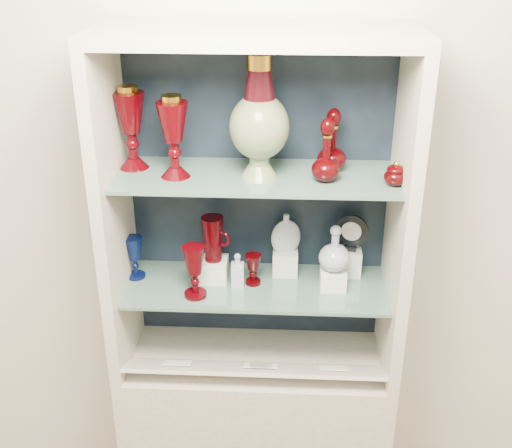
# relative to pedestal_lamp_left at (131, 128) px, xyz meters

# --- Properties ---
(wall_back) EXTENTS (3.50, 0.02, 2.80)m
(wall_back) POSITION_rel_pedestal_lamp_left_xyz_m (0.42, 0.15, -0.21)
(wall_back) COLOR beige
(wall_back) RESTS_ON ground
(cabinet_base) EXTENTS (1.00, 0.40, 0.75)m
(cabinet_base) POSITION_rel_pedestal_lamp_left_xyz_m (0.42, -0.07, -1.23)
(cabinet_base) COLOR #B7AE9B
(cabinet_base) RESTS_ON ground
(cabinet_back_panel) EXTENTS (0.98, 0.02, 1.15)m
(cabinet_back_panel) POSITION_rel_pedestal_lamp_left_xyz_m (0.42, 0.12, -0.28)
(cabinet_back_panel) COLOR black
(cabinet_back_panel) RESTS_ON cabinet_base
(cabinet_side_left) EXTENTS (0.04, 0.40, 1.15)m
(cabinet_side_left) POSITION_rel_pedestal_lamp_left_xyz_m (-0.06, -0.07, -0.28)
(cabinet_side_left) COLOR #B7AE9B
(cabinet_side_left) RESTS_ON cabinet_base
(cabinet_side_right) EXTENTS (0.04, 0.40, 1.15)m
(cabinet_side_right) POSITION_rel_pedestal_lamp_left_xyz_m (0.90, -0.07, -0.28)
(cabinet_side_right) COLOR #B7AE9B
(cabinet_side_right) RESTS_ON cabinet_base
(cabinet_top_cap) EXTENTS (1.00, 0.40, 0.04)m
(cabinet_top_cap) POSITION_rel_pedestal_lamp_left_xyz_m (0.42, -0.07, 0.31)
(cabinet_top_cap) COLOR #B7AE9B
(cabinet_top_cap) RESTS_ON cabinet_side_left
(shelf_lower) EXTENTS (0.92, 0.34, 0.01)m
(shelf_lower) POSITION_rel_pedestal_lamp_left_xyz_m (0.42, -0.05, -0.56)
(shelf_lower) COLOR slate
(shelf_lower) RESTS_ON cabinet_side_left
(shelf_upper) EXTENTS (0.92, 0.34, 0.01)m
(shelf_upper) POSITION_rel_pedestal_lamp_left_xyz_m (0.42, -0.05, -0.14)
(shelf_upper) COLOR slate
(shelf_upper) RESTS_ON cabinet_side_left
(label_ledge) EXTENTS (0.92, 0.17, 0.09)m
(label_ledge) POSITION_rel_pedestal_lamp_left_xyz_m (0.42, -0.18, -0.83)
(label_ledge) COLOR #B7AE9B
(label_ledge) RESTS_ON cabinet_base
(label_card_0) EXTENTS (0.10, 0.06, 0.03)m
(label_card_0) POSITION_rel_pedestal_lamp_left_xyz_m (0.70, -0.18, -0.81)
(label_card_0) COLOR white
(label_card_0) RESTS_ON label_ledge
(label_card_1) EXTENTS (0.10, 0.06, 0.03)m
(label_card_1) POSITION_rel_pedestal_lamp_left_xyz_m (0.14, -0.18, -0.81)
(label_card_1) COLOR white
(label_card_1) RESTS_ON label_ledge
(label_card_2) EXTENTS (0.10, 0.06, 0.03)m
(label_card_2) POSITION_rel_pedestal_lamp_left_xyz_m (0.45, -0.18, -0.81)
(label_card_2) COLOR white
(label_card_2) RESTS_ON label_ledge
(label_card_3) EXTENTS (0.10, 0.06, 0.03)m
(label_card_3) POSITION_rel_pedestal_lamp_left_xyz_m (0.43, -0.18, -0.81)
(label_card_3) COLOR white
(label_card_3) RESTS_ON label_ledge
(pedestal_lamp_left) EXTENTS (0.14, 0.14, 0.28)m
(pedestal_lamp_left) POSITION_rel_pedestal_lamp_left_xyz_m (0.00, 0.00, 0.00)
(pedestal_lamp_left) COLOR #410206
(pedestal_lamp_left) RESTS_ON shelf_upper
(pedestal_lamp_right) EXTENTS (0.13, 0.13, 0.27)m
(pedestal_lamp_right) POSITION_rel_pedestal_lamp_left_xyz_m (0.15, -0.08, -0.01)
(pedestal_lamp_right) COLOR #410206
(pedestal_lamp_right) RESTS_ON shelf_upper
(enamel_urn) EXTENTS (0.23, 0.23, 0.39)m
(enamel_urn) POSITION_rel_pedestal_lamp_left_xyz_m (0.43, -0.07, 0.06)
(enamel_urn) COLOR #0D401A
(enamel_urn) RESTS_ON shelf_upper
(ruby_decanter_a) EXTENTS (0.10, 0.10, 0.23)m
(ruby_decanter_a) POSITION_rel_pedestal_lamp_left_xyz_m (0.64, -0.09, -0.02)
(ruby_decanter_a) COLOR #390103
(ruby_decanter_a) RESTS_ON shelf_upper
(ruby_decanter_b) EXTENTS (0.12, 0.12, 0.23)m
(ruby_decanter_b) POSITION_rel_pedestal_lamp_left_xyz_m (0.66, 0.00, -0.03)
(ruby_decanter_b) COLOR #390103
(ruby_decanter_b) RESTS_ON shelf_upper
(lidded_bowl) EXTENTS (0.09, 0.09, 0.08)m
(lidded_bowl) POSITION_rel_pedestal_lamp_left_xyz_m (0.86, -0.12, -0.10)
(lidded_bowl) COLOR #390103
(lidded_bowl) RESTS_ON shelf_upper
(cobalt_goblet) EXTENTS (0.07, 0.07, 0.16)m
(cobalt_goblet) POSITION_rel_pedestal_lamp_left_xyz_m (-0.02, -0.01, -0.48)
(cobalt_goblet) COLOR #051042
(cobalt_goblet) RESTS_ON shelf_lower
(ruby_goblet_tall) EXTENTS (0.10, 0.10, 0.19)m
(ruby_goblet_tall) POSITION_rel_pedestal_lamp_left_xyz_m (0.21, -0.13, -0.46)
(ruby_goblet_tall) COLOR #410206
(ruby_goblet_tall) RESTS_ON shelf_lower
(ruby_goblet_small) EXTENTS (0.06, 0.06, 0.12)m
(ruby_goblet_small) POSITION_rel_pedestal_lamp_left_xyz_m (0.40, -0.04, -0.50)
(ruby_goblet_small) COLOR #390103
(ruby_goblet_small) RESTS_ON shelf_lower
(riser_ruby_pitcher) EXTENTS (0.10, 0.10, 0.08)m
(riser_ruby_pitcher) POSITION_rel_pedestal_lamp_left_xyz_m (0.26, -0.01, -0.52)
(riser_ruby_pitcher) COLOR silver
(riser_ruby_pitcher) RESTS_ON shelf_lower
(ruby_pitcher) EXTENTS (0.14, 0.12, 0.17)m
(ruby_pitcher) POSITION_rel_pedestal_lamp_left_xyz_m (0.26, -0.01, -0.40)
(ruby_pitcher) COLOR #410206
(ruby_pitcher) RESTS_ON riser_ruby_pitcher
(clear_square_bottle) EXTENTS (0.05, 0.05, 0.13)m
(clear_square_bottle) POSITION_rel_pedestal_lamp_left_xyz_m (0.35, -0.06, -0.49)
(clear_square_bottle) COLOR #A0AABA
(clear_square_bottle) RESTS_ON shelf_lower
(riser_flat_flask) EXTENTS (0.09, 0.09, 0.09)m
(riser_flat_flask) POSITION_rel_pedestal_lamp_left_xyz_m (0.52, 0.05, -0.51)
(riser_flat_flask) COLOR silver
(riser_flat_flask) RESTS_ON shelf_lower
(flat_flask) EXTENTS (0.11, 0.07, 0.15)m
(flat_flask) POSITION_rel_pedestal_lamp_left_xyz_m (0.52, 0.05, -0.39)
(flat_flask) COLOR #B0BAC3
(flat_flask) RESTS_ON riser_flat_flask
(riser_clear_round_decanter) EXTENTS (0.09, 0.09, 0.07)m
(riser_clear_round_decanter) POSITION_rel_pedestal_lamp_left_xyz_m (0.69, -0.05, -0.52)
(riser_clear_round_decanter) COLOR silver
(riser_clear_round_decanter) RESTS_ON shelf_lower
(clear_round_decanter) EXTENTS (0.12, 0.12, 0.16)m
(clear_round_decanter) POSITION_rel_pedestal_lamp_left_xyz_m (0.69, -0.05, -0.41)
(clear_round_decanter) COLOR #A0AABA
(clear_round_decanter) RESTS_ON riser_clear_round_decanter
(riser_cameo_medallion) EXTENTS (0.08, 0.08, 0.10)m
(riser_cameo_medallion) POSITION_rel_pedestal_lamp_left_xyz_m (0.75, 0.05, -0.51)
(riser_cameo_medallion) COLOR silver
(riser_cameo_medallion) RESTS_ON shelf_lower
(cameo_medallion) EXTENTS (0.13, 0.07, 0.14)m
(cameo_medallion) POSITION_rel_pedestal_lamp_left_xyz_m (0.75, 0.05, -0.39)
(cameo_medallion) COLOR black
(cameo_medallion) RESTS_ON riser_cameo_medallion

